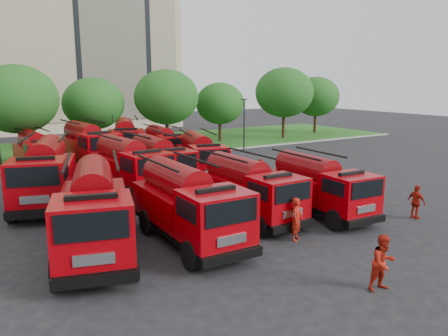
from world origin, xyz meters
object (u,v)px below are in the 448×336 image
object	(u,v)px
fire_truck_6	(159,162)
fire_truck_9	(88,145)
fire_truck_11	(164,145)
firefighter_2	(415,218)
fire_truck_2	(249,189)
firefighter_3	(362,210)
fire_truck_4	(45,173)
fire_truck_5	(129,166)
firefighter_0	(296,240)
fire_truck_0	(94,212)
fire_truck_7	(200,157)
fire_truck_3	(319,186)
fire_truck_8	(36,152)
firefighter_1	(381,290)
firefighter_4	(65,244)
fire_truck_1	(188,205)
firefighter_5	(260,183)
fire_truck_10	(126,141)

from	to	relation	value
fire_truck_6	fire_truck_9	distance (m)	9.28
fire_truck_11	firefighter_2	world-z (taller)	fire_truck_11
fire_truck_2	firefighter_3	world-z (taller)	fire_truck_2
fire_truck_4	firefighter_2	world-z (taller)	fire_truck_4
fire_truck_11	firefighter_3	xyz separation A→B (m)	(3.28, -18.66, -1.50)
fire_truck_5	firefighter_0	size ratio (longest dim) A/B	3.97
fire_truck_0	fire_truck_7	bearing A→B (deg)	59.96
fire_truck_3	firefighter_3	world-z (taller)	fire_truck_3
fire_truck_8	fire_truck_6	bearing A→B (deg)	-61.54
fire_truck_8	firefighter_1	bearing A→B (deg)	-79.94
fire_truck_7	firefighter_4	world-z (taller)	fire_truck_7
fire_truck_0	fire_truck_3	world-z (taller)	fire_truck_0
fire_truck_4	fire_truck_5	size ratio (longest dim) A/B	1.10
fire_truck_1	fire_truck_9	world-z (taller)	fire_truck_9
fire_truck_7	fire_truck_5	bearing A→B (deg)	-152.88
fire_truck_4	firefighter_3	distance (m)	17.52
fire_truck_1	fire_truck_6	bearing A→B (deg)	74.39
fire_truck_8	fire_truck_4	bearing A→B (deg)	-99.82
firefighter_2	firefighter_3	world-z (taller)	firefighter_2
fire_truck_3	fire_truck_9	xyz separation A→B (m)	(-6.85, 18.94, 0.27)
fire_truck_1	firefighter_3	bearing A→B (deg)	-3.09
fire_truck_1	fire_truck_3	bearing A→B (deg)	0.97
fire_truck_3	firefighter_1	world-z (taller)	fire_truck_3
fire_truck_5	firefighter_5	size ratio (longest dim) A/B	4.55
fire_truck_11	firefighter_0	distance (m)	20.48
firefighter_2	fire_truck_6	bearing A→B (deg)	35.82
fire_truck_5	fire_truck_11	bearing A→B (deg)	49.62
fire_truck_2	fire_truck_9	world-z (taller)	fire_truck_9
firefighter_4	firefighter_5	size ratio (longest dim) A/B	0.93
fire_truck_1	fire_truck_4	xyz separation A→B (m)	(-4.13, 9.26, 0.15)
fire_truck_7	firefighter_3	xyz separation A→B (m)	(3.66, -11.46, -1.58)
fire_truck_5	fire_truck_4	bearing A→B (deg)	178.14
fire_truck_4	firefighter_5	world-z (taller)	fire_truck_4
fire_truck_8	firefighter_4	xyz separation A→B (m)	(-1.61, -16.93, -1.53)
fire_truck_5	fire_truck_9	xyz separation A→B (m)	(-0.03, 9.45, 0.09)
firefighter_1	firefighter_5	xyz separation A→B (m)	(5.82, 14.71, 0.00)
firefighter_1	firefighter_4	size ratio (longest dim) A/B	1.24
fire_truck_0	fire_truck_4	xyz separation A→B (m)	(-0.35, 8.51, 0.04)
firefighter_1	firefighter_2	xyz separation A→B (m)	(7.81, 4.22, 0.00)
fire_truck_2	fire_truck_9	xyz separation A→B (m)	(-3.29, 17.68, 0.24)
firefighter_2	firefighter_1	bearing A→B (deg)	121.56
firefighter_0	firefighter_5	xyz separation A→B (m)	(5.17, 9.65, 0.00)
fire_truck_1	firefighter_1	bearing A→B (deg)	-63.72
fire_truck_3	firefighter_2	size ratio (longest dim) A/B	3.87
fire_truck_0	firefighter_0	xyz separation A→B (m)	(7.91, -3.04, -1.78)
fire_truck_11	firefighter_2	bearing A→B (deg)	-73.87
fire_truck_7	fire_truck_8	size ratio (longest dim) A/B	1.07
fire_truck_6	fire_truck_5	bearing A→B (deg)	-166.69
fire_truck_6	firefighter_5	world-z (taller)	fire_truck_6
fire_truck_1	fire_truck_10	world-z (taller)	fire_truck_10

